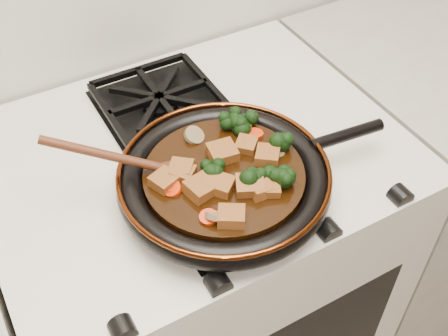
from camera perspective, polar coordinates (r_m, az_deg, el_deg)
stove at (r=1.38m, az=-2.48°, el=-11.66°), size 0.76×0.60×0.90m
burner_grate_front at (r=0.94m, az=0.61°, el=-2.56°), size 0.23×0.23×0.03m
burner_grate_back at (r=1.12m, az=-6.56°, el=6.78°), size 0.23×0.23×0.03m
skillet at (r=0.92m, az=0.12°, el=-1.10°), size 0.48×0.35×0.05m
braising_sauce at (r=0.91m, az=0.00°, el=-0.92°), size 0.26×0.26×0.02m
tofu_cube_0 at (r=0.88m, az=4.59°, el=-2.05°), size 0.05×0.05×0.02m
tofu_cube_1 at (r=0.94m, az=2.31°, el=2.32°), size 0.05×0.05×0.02m
tofu_cube_2 at (r=0.88m, az=-0.40°, el=-1.77°), size 0.06×0.06×0.02m
tofu_cube_3 at (r=0.87m, az=-2.33°, el=-2.07°), size 0.06×0.05×0.03m
tofu_cube_4 at (r=0.93m, az=-0.17°, el=1.53°), size 0.05×0.05×0.03m
tofu_cube_5 at (r=0.84m, az=0.76°, el=-4.97°), size 0.05×0.05×0.02m
tofu_cube_6 at (r=0.90m, az=-4.34°, el=-0.11°), size 0.05×0.05×0.02m
tofu_cube_7 at (r=0.87m, az=2.63°, el=-1.87°), size 0.06×0.05×0.03m
tofu_cube_8 at (r=0.90m, az=-4.23°, el=-0.52°), size 0.05×0.05×0.02m
tofu_cube_9 at (r=0.87m, az=3.81°, el=-2.22°), size 0.04×0.04×0.03m
tofu_cube_10 at (r=0.89m, az=-6.08°, el=-1.32°), size 0.05×0.05×0.02m
tofu_cube_11 at (r=0.92m, az=4.46°, el=1.18°), size 0.06×0.06×0.03m
broccoli_floret_0 at (r=0.88m, az=3.10°, el=-1.24°), size 0.08×0.08×0.07m
broccoli_floret_1 at (r=0.95m, az=5.66°, el=2.61°), size 0.07×0.08×0.07m
broccoli_floret_2 at (r=0.98m, az=2.49°, el=4.23°), size 0.09×0.09×0.06m
broccoli_floret_3 at (r=0.89m, az=6.52°, el=-1.00°), size 0.08×0.07×0.06m
broccoli_floret_4 at (r=0.90m, az=-1.29°, el=-0.09°), size 0.06×0.06×0.05m
broccoli_floret_5 at (r=0.89m, az=5.73°, el=-0.95°), size 0.07×0.07×0.06m
broccoli_floret_6 at (r=0.98m, az=1.01°, el=4.52°), size 0.08×0.07×0.06m
carrot_coin_0 at (r=0.88m, az=-5.53°, el=-1.82°), size 0.03×0.03×0.01m
carrot_coin_1 at (r=0.97m, az=3.23°, el=3.49°), size 0.03×0.03×0.01m
carrot_coin_2 at (r=0.84m, az=-1.61°, el=-5.02°), size 0.03×0.03×0.01m
carrot_coin_3 at (r=0.93m, az=0.30°, el=1.41°), size 0.03×0.03×0.02m
carrot_coin_4 at (r=0.88m, az=-5.28°, el=-2.13°), size 0.03×0.03×0.02m
mushroom_slice_0 at (r=0.84m, az=-0.81°, el=-4.88°), size 0.05×0.05×0.03m
mushroom_slice_1 at (r=0.94m, az=5.26°, el=1.76°), size 0.03×0.03×0.03m
mushroom_slice_2 at (r=0.96m, az=-3.06°, el=3.32°), size 0.05×0.05×0.02m
wooden_spoon at (r=0.90m, az=-8.81°, el=0.59°), size 0.13×0.09×0.21m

